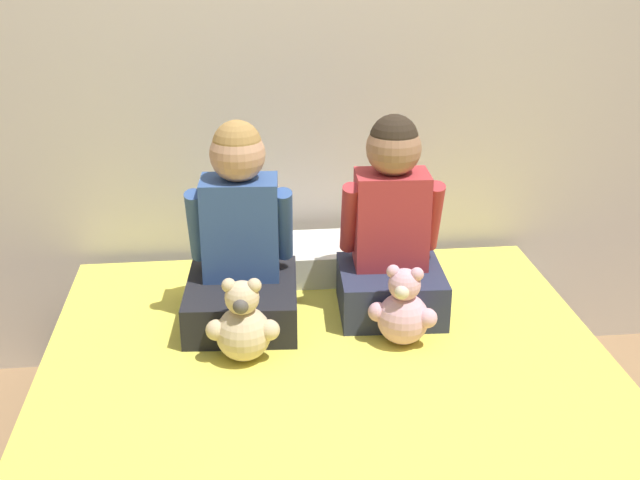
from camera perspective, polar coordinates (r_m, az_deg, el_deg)
wall_behind_bed at (r=2.86m, az=-1.37°, el=14.49°), size 8.00×0.06×2.50m
bed at (r=2.31m, az=1.10°, el=-15.54°), size 1.66×1.88×0.45m
child_on_left at (r=2.48m, az=-5.67°, el=-0.39°), size 0.36×0.42×0.63m
child_on_right at (r=2.51m, az=5.11°, el=0.50°), size 0.34×0.32×0.63m
teddy_bear_held_by_left_child at (r=2.29m, az=-5.49°, el=-6.08°), size 0.21×0.16×0.25m
teddy_bear_held_by_right_child at (r=2.38m, az=5.94°, el=-5.04°), size 0.20×0.15×0.25m
pillow_at_headboard at (r=2.83m, az=-0.81°, el=-1.33°), size 0.52×0.28×0.11m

